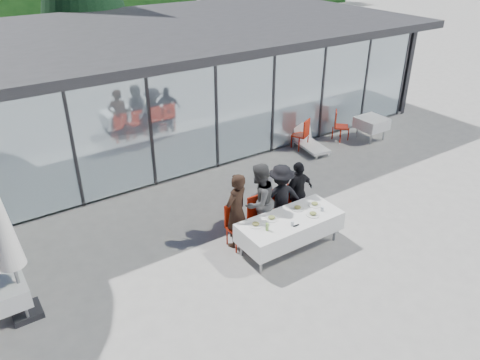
# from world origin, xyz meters

# --- Properties ---
(ground) EXTENTS (90.00, 90.00, 0.00)m
(ground) POSITION_xyz_m (0.00, 0.00, 0.00)
(ground) COLOR gray
(ground) RESTS_ON ground
(pavilion) EXTENTS (14.80, 8.80, 3.44)m
(pavilion) POSITION_xyz_m (2.00, 8.16, 2.15)
(pavilion) COLOR gray
(pavilion) RESTS_ON ground
(dining_table) EXTENTS (2.26, 0.96, 0.75)m
(dining_table) POSITION_xyz_m (0.31, -0.11, 0.54)
(dining_table) COLOR silver
(dining_table) RESTS_ON ground
(diner_a) EXTENTS (0.80, 0.80, 1.71)m
(diner_a) POSITION_xyz_m (-0.56, 0.63, 0.86)
(diner_a) COLOR black
(diner_a) RESTS_ON ground
(diner_chair_a) EXTENTS (0.44, 0.44, 0.97)m
(diner_chair_a) POSITION_xyz_m (-0.56, 0.63, 0.54)
(diner_chair_a) COLOR #B7200C
(diner_chair_a) RESTS_ON ground
(diner_b) EXTENTS (1.09, 1.09, 1.77)m
(diner_b) POSITION_xyz_m (0.03, 0.63, 0.88)
(diner_b) COLOR #494949
(diner_b) RESTS_ON ground
(diner_chair_b) EXTENTS (0.44, 0.44, 0.97)m
(diner_chair_b) POSITION_xyz_m (0.03, 0.63, 0.54)
(diner_chair_b) COLOR #B7200C
(diner_chair_b) RESTS_ON ground
(diner_c) EXTENTS (1.31, 1.31, 1.58)m
(diner_c) POSITION_xyz_m (0.64, 0.63, 0.79)
(diner_c) COLOR black
(diner_c) RESTS_ON ground
(diner_chair_c) EXTENTS (0.44, 0.44, 0.97)m
(diner_chair_c) POSITION_xyz_m (0.64, 0.63, 0.54)
(diner_chair_c) COLOR #B7200C
(diner_chair_c) RESTS_ON ground
(diner_d) EXTENTS (0.99, 0.99, 1.52)m
(diner_d) POSITION_xyz_m (1.14, 0.63, 0.76)
(diner_d) COLOR black
(diner_d) RESTS_ON ground
(diner_chair_d) EXTENTS (0.44, 0.44, 0.97)m
(diner_chair_d) POSITION_xyz_m (1.14, 0.63, 0.54)
(diner_chair_d) COLOR #B7200C
(diner_chair_d) RESTS_ON ground
(plate_a) EXTENTS (0.29, 0.29, 0.07)m
(plate_a) POSITION_xyz_m (-0.45, 0.07, 0.77)
(plate_a) COLOR silver
(plate_a) RESTS_ON dining_table
(plate_b) EXTENTS (0.29, 0.29, 0.07)m
(plate_b) POSITION_xyz_m (-0.03, 0.08, 0.77)
(plate_b) COLOR silver
(plate_b) RESTS_ON dining_table
(plate_c) EXTENTS (0.29, 0.29, 0.07)m
(plate_c) POSITION_xyz_m (0.68, 0.09, 0.77)
(plate_c) COLOR silver
(plate_c) RESTS_ON dining_table
(plate_d) EXTENTS (0.29, 0.29, 0.07)m
(plate_d) POSITION_xyz_m (1.09, 0.00, 0.77)
(plate_d) COLOR silver
(plate_d) RESTS_ON dining_table
(plate_extra) EXTENTS (0.29, 0.29, 0.07)m
(plate_extra) POSITION_xyz_m (0.79, -0.28, 0.77)
(plate_extra) COLOR silver
(plate_extra) RESTS_ON dining_table
(juice_bottle) EXTENTS (0.06, 0.06, 0.16)m
(juice_bottle) POSITION_xyz_m (-0.36, -0.20, 0.83)
(juice_bottle) COLOR #86B94D
(juice_bottle) RESTS_ON dining_table
(drinking_glasses) EXTENTS (0.96, 0.15, 0.10)m
(drinking_glasses) POSITION_xyz_m (0.62, -0.31, 0.80)
(drinking_glasses) COLOR silver
(drinking_glasses) RESTS_ON dining_table
(folded_eyeglasses) EXTENTS (0.14, 0.03, 0.01)m
(folded_eyeglasses) POSITION_xyz_m (0.23, -0.40, 0.76)
(folded_eyeglasses) COLOR black
(folded_eyeglasses) RESTS_ON dining_table
(spare_table_left) EXTENTS (0.86, 0.86, 0.74)m
(spare_table_left) POSITION_xyz_m (-5.16, 1.03, 0.55)
(spare_table_left) COLOR silver
(spare_table_left) RESTS_ON ground
(spare_table_right) EXTENTS (0.86, 0.86, 0.74)m
(spare_table_right) POSITION_xyz_m (6.27, 3.02, 0.55)
(spare_table_right) COLOR silver
(spare_table_right) RESTS_ON ground
(spare_chair_a) EXTENTS (0.62, 0.62, 0.97)m
(spare_chair_a) POSITION_xyz_m (5.37, 3.60, 0.54)
(spare_chair_a) COLOR #B7200C
(spare_chair_a) RESTS_ON ground
(spare_chair_b) EXTENTS (0.59, 0.59, 0.97)m
(spare_chair_b) POSITION_xyz_m (3.93, 3.68, 0.54)
(spare_chair_b) COLOR #B7200C
(spare_chair_b) RESTS_ON ground
(market_umbrella) EXTENTS (0.50, 0.50, 3.00)m
(market_umbrella) POSITION_xyz_m (-4.85, 0.92, 1.90)
(market_umbrella) COLOR black
(market_umbrella) RESTS_ON ground
(lounger) EXTENTS (0.79, 1.41, 0.72)m
(lounger) POSITION_xyz_m (4.07, 3.56, 0.26)
(lounger) COLOR silver
(lounger) RESTS_ON ground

